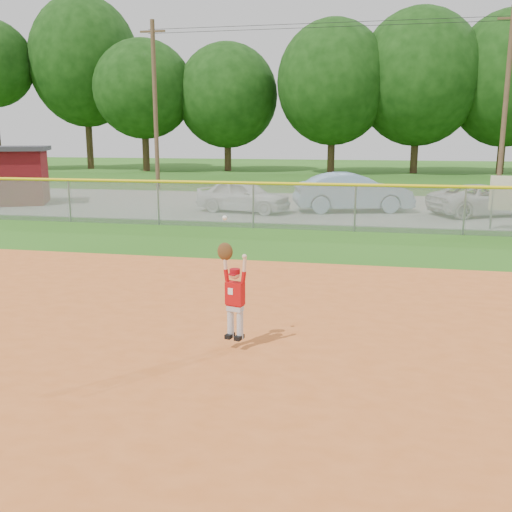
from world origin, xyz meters
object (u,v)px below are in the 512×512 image
(car_white_a, at_px, (243,196))
(car_blue, at_px, (353,192))
(ballplayer, at_px, (233,292))
(utility_shed, at_px, (9,175))
(car_white_b, at_px, (484,200))

(car_white_a, relative_size, car_blue, 0.81)
(car_white_a, distance_m, car_blue, 4.38)
(car_white_a, xyz_separation_m, ballplayer, (3.14, -14.38, 0.22))
(ballplayer, bearing_deg, car_blue, 85.85)
(car_blue, relative_size, utility_shed, 1.11)
(utility_shed, xyz_separation_m, ballplayer, (13.80, -14.86, -0.41))
(car_blue, distance_m, utility_shed, 14.94)
(car_white_a, xyz_separation_m, utility_shed, (-10.67, 0.48, 0.63))
(car_blue, xyz_separation_m, ballplayer, (-1.12, -15.41, 0.09))
(car_white_b, bearing_deg, car_blue, 63.01)
(car_white_a, bearing_deg, car_blue, -63.84)
(car_blue, height_order, ballplayer, ballplayer)
(car_white_b, height_order, utility_shed, utility_shed)
(utility_shed, relative_size, ballplayer, 2.33)
(car_white_a, xyz_separation_m, car_blue, (4.25, 1.03, 0.13))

